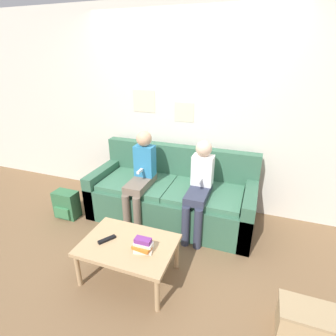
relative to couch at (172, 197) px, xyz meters
The scene contains 10 objects.
ground_plane 0.61m from the couch, 90.00° to the right, with size 10.00×10.00×0.00m, color brown.
wall_back 1.12m from the couch, 90.02° to the left, with size 8.00×0.06×2.60m.
couch is the anchor object (origin of this frame).
coffee_table 1.11m from the couch, 92.12° to the right, with size 0.86×0.60×0.39m.
person_left 0.52m from the couch, 149.73° to the right, with size 0.24×0.57×1.16m.
person_right 0.56m from the couch, 26.38° to the right, with size 0.24×0.57×1.12m.
tv_remote 1.17m from the couch, 102.29° to the right, with size 0.13×0.16×0.02m.
book_stack 1.16m from the couch, 83.64° to the right, with size 0.19×0.16×0.12m.
storage_box 1.93m from the couch, 38.49° to the right, with size 0.46×0.26×0.28m.
backpack 1.38m from the couch, 159.80° to the right, with size 0.31×0.21×0.36m.
Camera 1 is at (0.96, -2.26, 1.99)m, focal length 28.00 mm.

